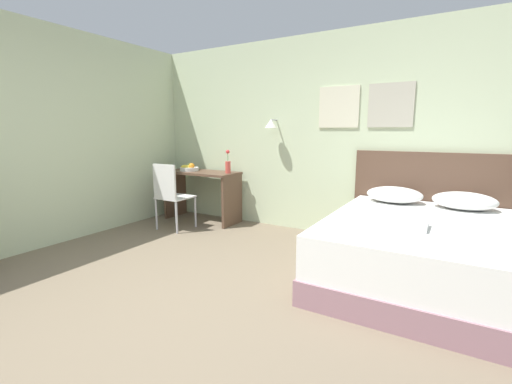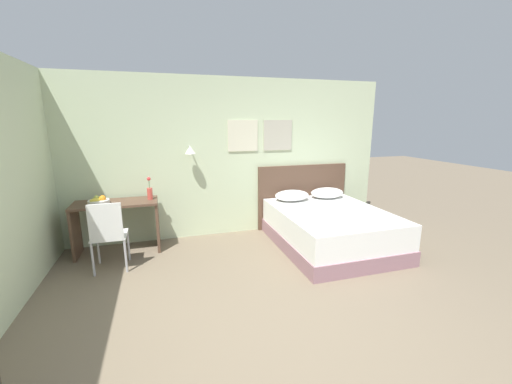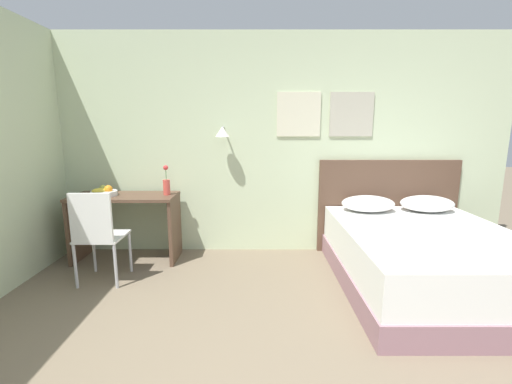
{
  "view_description": "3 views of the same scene",
  "coord_description": "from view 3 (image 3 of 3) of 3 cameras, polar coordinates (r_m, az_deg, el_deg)",
  "views": [
    {
      "loc": [
        1.73,
        -1.55,
        1.39
      ],
      "look_at": [
        -0.38,
        2.01,
        0.66
      ],
      "focal_mm": 24.0,
      "sensor_mm": 36.0,
      "label": 1
    },
    {
      "loc": [
        -1.0,
        -2.32,
        1.96
      ],
      "look_at": [
        0.3,
        1.95,
        0.93
      ],
      "focal_mm": 22.0,
      "sensor_mm": 36.0,
      "label": 2
    },
    {
      "loc": [
        -0.16,
        -1.31,
        1.56
      ],
      "look_at": [
        -0.17,
        2.07,
        0.91
      ],
      "focal_mm": 24.0,
      "sensor_mm": 36.0,
      "label": 3
    }
  ],
  "objects": [
    {
      "name": "pillow_right",
      "position": [
        4.43,
        26.73,
        -1.75
      ],
      "size": [
        0.6,
        0.44,
        0.18
      ],
      "color": "white",
      "rests_on": "bed"
    },
    {
      "name": "pillow_left",
      "position": [
        4.17,
        18.28,
        -1.86
      ],
      "size": [
        0.6,
        0.44,
        0.18
      ],
      "color": "white",
      "rests_on": "bed"
    },
    {
      "name": "fruit_bowl",
      "position": [
        4.27,
        -23.88,
        -0.02
      ],
      "size": [
        0.29,
        0.29,
        0.12
      ],
      "color": "silver",
      "rests_on": "desk"
    },
    {
      "name": "wall_back",
      "position": [
        4.23,
        2.39,
        7.77
      ],
      "size": [
        5.84,
        0.31,
        2.65
      ],
      "color": "beige",
      "rests_on": "ground_plane"
    },
    {
      "name": "desk_chair",
      "position": [
        3.71,
        -24.88,
        -5.88
      ],
      "size": [
        0.43,
        0.43,
        0.95
      ],
      "color": "white",
      "rests_on": "ground_plane"
    },
    {
      "name": "folded_towel_near_foot",
      "position": [
        3.36,
        28.38,
        -6.69
      ],
      "size": [
        0.29,
        0.28,
        0.06
      ],
      "color": "white",
      "rests_on": "bed"
    },
    {
      "name": "desk",
      "position": [
        4.28,
        -20.79,
        -3.62
      ],
      "size": [
        1.18,
        0.53,
        0.78
      ],
      "color": "brown",
      "rests_on": "ground_plane"
    },
    {
      "name": "headboard",
      "position": [
        4.58,
        21.14,
        -2.23
      ],
      "size": [
        1.72,
        0.06,
        1.16
      ],
      "color": "brown",
      "rests_on": "ground_plane"
    },
    {
      "name": "bed",
      "position": [
        3.74,
        26.55,
        -10.09
      ],
      "size": [
        1.6,
        2.03,
        0.59
      ],
      "color": "gray",
      "rests_on": "ground_plane"
    },
    {
      "name": "flower_vase",
      "position": [
        4.07,
        -14.57,
        1.22
      ],
      "size": [
        0.08,
        0.08,
        0.34
      ],
      "color": "#D14C42",
      "rests_on": "desk"
    }
  ]
}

